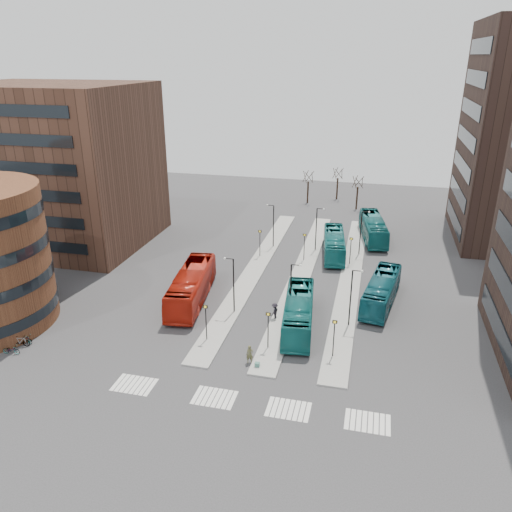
% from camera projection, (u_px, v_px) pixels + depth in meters
% --- Properties ---
extents(ground, '(160.00, 160.00, 0.00)m').
position_uv_depth(ground, '(210.00, 434.00, 36.03)').
color(ground, '#303033').
rests_on(ground, ground).
extents(island_left, '(2.50, 45.00, 0.15)m').
position_uv_depth(island_left, '(256.00, 268.00, 63.90)').
color(island_left, gray).
rests_on(island_left, ground).
extents(island_mid, '(2.50, 45.00, 0.15)m').
position_uv_depth(island_mid, '(302.00, 272.00, 62.57)').
color(island_mid, gray).
rests_on(island_mid, ground).
extents(island_right, '(2.50, 45.00, 0.15)m').
position_uv_depth(island_right, '(350.00, 277.00, 61.25)').
color(island_right, gray).
rests_on(island_right, ground).
extents(suitcase, '(0.44, 0.36, 0.53)m').
position_uv_depth(suitcase, '(257.00, 365.00, 43.53)').
color(suitcase, navy).
rests_on(suitcase, ground).
extents(red_bus, '(4.69, 13.25, 3.61)m').
position_uv_depth(red_bus, '(192.00, 286.00, 54.94)').
color(red_bus, '#B01C0D').
rests_on(red_bus, ground).
extents(teal_bus_a, '(3.99, 11.84, 3.23)m').
position_uv_depth(teal_bus_a, '(299.00, 312.00, 49.71)').
color(teal_bus_a, '#146463').
rests_on(teal_bus_a, ground).
extents(teal_bus_b, '(3.97, 11.44, 3.12)m').
position_uv_depth(teal_bus_b, '(334.00, 244.00, 67.69)').
color(teal_bus_b, '#166F70').
rests_on(teal_bus_b, ground).
extents(teal_bus_c, '(4.41, 11.46, 3.12)m').
position_uv_depth(teal_bus_c, '(381.00, 291.00, 54.35)').
color(teal_bus_c, '#145965').
rests_on(teal_bus_c, ground).
extents(teal_bus_d, '(4.73, 12.34, 3.35)m').
position_uv_depth(teal_bus_d, '(373.00, 228.00, 73.55)').
color(teal_bus_d, '#136062').
rests_on(teal_bus_d, ground).
extents(traveller, '(0.71, 0.56, 1.72)m').
position_uv_depth(traveller, '(250.00, 354.00, 44.04)').
color(traveller, '#4D4C2E').
rests_on(traveller, ground).
extents(commuter_a, '(0.89, 0.80, 1.51)m').
position_uv_depth(commuter_a, '(196.00, 305.00, 53.02)').
color(commuter_a, black).
rests_on(commuter_a, ground).
extents(commuter_b, '(0.46, 0.93, 1.53)m').
position_uv_depth(commuter_b, '(285.00, 316.00, 50.73)').
color(commuter_b, black).
rests_on(commuter_b, ground).
extents(commuter_c, '(0.96, 1.30, 1.80)m').
position_uv_depth(commuter_c, '(275.00, 311.00, 51.36)').
color(commuter_c, black).
rests_on(commuter_c, ground).
extents(bicycle_near, '(1.66, 0.76, 0.84)m').
position_uv_depth(bicycle_near, '(11.00, 350.00, 45.51)').
color(bicycle_near, gray).
rests_on(bicycle_near, ground).
extents(bicycle_mid, '(1.92, 0.93, 1.11)m').
position_uv_depth(bicycle_mid, '(20.00, 341.00, 46.61)').
color(bicycle_mid, gray).
rests_on(bicycle_mid, ground).
extents(bicycle_far, '(1.81, 0.98, 0.90)m').
position_uv_depth(bicycle_far, '(26.00, 338.00, 47.30)').
color(bicycle_far, gray).
rests_on(bicycle_far, ground).
extents(crosswalk_stripes, '(22.35, 2.40, 0.01)m').
position_uv_depth(crosswalk_stripes, '(248.00, 403.00, 39.24)').
color(crosswalk_stripes, silver).
rests_on(crosswalk_stripes, ground).
extents(office_block, '(25.00, 20.12, 22.00)m').
position_uv_depth(office_block, '(55.00, 165.00, 70.01)').
color(office_block, '#4A2F22').
rests_on(office_block, ground).
extents(sign_poles, '(12.45, 22.12, 3.65)m').
position_uv_depth(sign_poles, '(289.00, 278.00, 55.48)').
color(sign_poles, black).
rests_on(sign_poles, ground).
extents(lamp_posts, '(14.04, 20.24, 6.12)m').
position_uv_depth(lamp_posts, '(306.00, 253.00, 59.32)').
color(lamp_posts, black).
rests_on(lamp_posts, ground).
extents(bare_trees, '(10.97, 8.14, 5.90)m').
position_uv_depth(bare_trees, '(334.00, 189.00, 90.85)').
color(bare_trees, black).
rests_on(bare_trees, ground).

